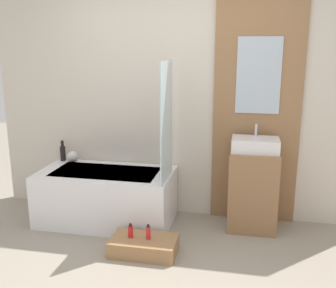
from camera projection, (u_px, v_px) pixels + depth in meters
wall_tiled_back at (180, 98)px, 4.23m from camera, size 4.20×0.06×2.60m
wall_wood_accent at (257, 99)px, 4.02m from camera, size 0.89×0.04×2.60m
bathtub at (107, 196)px, 4.21m from camera, size 1.41×0.75×0.56m
glass_shower_screen at (167, 122)px, 3.78m from camera, size 0.01×0.53×1.15m
wooden_step_bench at (144, 246)px, 3.58m from camera, size 0.60×0.35×0.15m
vanity_cabinet at (253, 190)px, 4.02m from camera, size 0.49×0.42×0.82m
sink at (255, 145)px, 3.90m from camera, size 0.46×0.31×0.26m
vase_tall_dark at (63, 152)px, 4.51m from camera, size 0.06×0.06×0.24m
vase_round_light at (73, 157)px, 4.47m from camera, size 0.13×0.13×0.13m
bottle_soap_primary at (131, 231)px, 3.58m from camera, size 0.05×0.05×0.13m
bottle_soap_secondary at (148, 232)px, 3.54m from camera, size 0.04×0.04×0.14m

